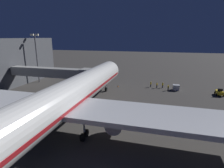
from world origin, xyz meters
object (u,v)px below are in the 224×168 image
at_px(apron_floodlight_mast, 37,54).
at_px(baggage_container_mid_row, 176,87).
at_px(ground_crew_by_belt_loader, 163,85).
at_px(traffic_cone_nose_starboard, 105,85).
at_px(baggage_tug_spare, 219,92).
at_px(traffic_cone_nose_port, 118,86).
at_px(ground_crew_near_nose_gear, 157,85).
at_px(ground_crew_under_port_wing, 168,87).
at_px(airliner_at_gate, 61,102).
at_px(jet_bridge, 56,73).
at_px(ground_crew_by_tug, 151,84).

height_order(apron_floodlight_mast, baggage_container_mid_row, apron_floodlight_mast).
xyz_separation_m(ground_crew_by_belt_loader, traffic_cone_nose_starboard, (17.79, 2.57, -0.72)).
distance_m(apron_floodlight_mast, ground_crew_by_belt_loader, 42.11).
height_order(apron_floodlight_mast, ground_crew_by_belt_loader, apron_floodlight_mast).
distance_m(apron_floodlight_mast, baggage_container_mid_row, 45.76).
xyz_separation_m(baggage_tug_spare, ground_crew_by_belt_loader, (14.62, -3.56, 0.22)).
bearing_deg(ground_crew_by_belt_loader, traffic_cone_nose_port, 10.87).
height_order(ground_crew_near_nose_gear, ground_crew_under_port_wing, ground_crew_under_port_wing).
height_order(apron_floodlight_mast, ground_crew_near_nose_gear, apron_floodlight_mast).
bearing_deg(traffic_cone_nose_port, baggage_tug_spare, 177.97).
relative_size(apron_floodlight_mast, traffic_cone_nose_port, 29.22).
relative_size(baggage_tug_spare, traffic_cone_nose_starboard, 4.61).
distance_m(ground_crew_near_nose_gear, ground_crew_under_port_wing, 3.78).
distance_m(apron_floodlight_mast, ground_crew_under_port_wing, 43.51).
distance_m(airliner_at_gate, traffic_cone_nose_starboard, 29.93).
relative_size(traffic_cone_nose_port, traffic_cone_nose_starboard, 1.00).
relative_size(baggage_tug_spare, baggage_container_mid_row, 1.38).
bearing_deg(traffic_cone_nose_port, apron_floodlight_mast, 2.33).
xyz_separation_m(ground_crew_by_belt_loader, ground_crew_under_port_wing, (-1.56, 2.49, -0.06)).
bearing_deg(traffic_cone_nose_port, ground_crew_near_nose_gear, -170.21).
distance_m(ground_crew_under_port_wing, traffic_cone_nose_port, 14.97).
xyz_separation_m(jet_bridge, ground_crew_under_port_wing, (-30.54, -9.26, -4.47)).
height_order(baggage_tug_spare, ground_crew_under_port_wing, baggage_tug_spare).
bearing_deg(traffic_cone_nose_port, jet_bridge, 30.50).
distance_m(baggage_tug_spare, ground_crew_by_belt_loader, 15.05).
distance_m(apron_floodlight_mast, ground_crew_by_tug, 38.67).
xyz_separation_m(airliner_at_gate, ground_crew_under_port_wing, (-17.15, -29.51, -4.38)).
bearing_deg(baggage_tug_spare, traffic_cone_nose_port, -2.03).
xyz_separation_m(baggage_container_mid_row, traffic_cone_nose_port, (17.18, 1.16, -0.51)).
distance_m(airliner_at_gate, ground_crew_near_nose_gear, 34.66).
xyz_separation_m(airliner_at_gate, baggage_tug_spare, (-30.21, -28.43, -4.53)).
distance_m(jet_bridge, traffic_cone_nose_port, 18.80).
bearing_deg(baggage_tug_spare, ground_crew_by_tug, -11.10).
bearing_deg(traffic_cone_nose_starboard, jet_bridge, 39.37).
xyz_separation_m(apron_floodlight_mast, ground_crew_under_port_wing, (-42.65, -1.21, -8.51)).
bearing_deg(ground_crew_near_nose_gear, ground_crew_by_tug, -16.46).
bearing_deg(traffic_cone_nose_port, airliner_at_gate, 85.72).
height_order(baggage_container_mid_row, traffic_cone_nose_port, baggage_container_mid_row).
bearing_deg(ground_crew_under_port_wing, baggage_tug_spare, 175.28).
xyz_separation_m(baggage_container_mid_row, ground_crew_by_belt_loader, (3.78, -1.41, 0.21)).
distance_m(traffic_cone_nose_port, traffic_cone_nose_starboard, 4.40).
xyz_separation_m(jet_bridge, ground_crew_by_tug, (-25.44, -11.75, -4.41)).
distance_m(ground_crew_near_nose_gear, traffic_cone_nose_starboard, 16.25).
bearing_deg(airliner_at_gate, jet_bridge, -56.53).
relative_size(ground_crew_near_nose_gear, traffic_cone_nose_port, 3.04).
distance_m(jet_bridge, ground_crew_under_port_wing, 32.23).
distance_m(jet_bridge, baggage_tug_spare, 44.60).
relative_size(jet_bridge, ground_crew_by_tug, 13.98).
height_order(apron_floodlight_mast, ground_crew_under_port_wing, apron_floodlight_mast).
height_order(ground_crew_under_port_wing, traffic_cone_nose_starboard, ground_crew_under_port_wing).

